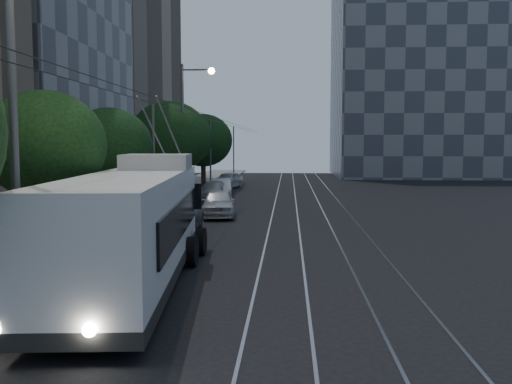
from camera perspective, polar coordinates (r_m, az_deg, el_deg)
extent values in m
plane|color=black|center=(17.71, -0.73, -8.57)|extent=(120.00, 120.00, 0.00)
cube|color=slate|center=(38.39, -9.84, -1.17)|extent=(5.00, 90.00, 0.15)
cube|color=gray|center=(37.41, 1.85, -1.36)|extent=(0.08, 90.00, 0.02)
cube|color=gray|center=(37.40, 4.05, -1.38)|extent=(0.08, 90.00, 0.02)
cube|color=gray|center=(37.46, 6.44, -1.39)|extent=(0.08, 90.00, 0.02)
cube|color=gray|center=(37.56, 8.63, -1.39)|extent=(0.08, 90.00, 0.02)
cylinder|color=black|center=(37.54, -4.49, 7.19)|extent=(0.02, 90.00, 0.02)
cylinder|color=black|center=(37.45, -3.42, 7.20)|extent=(0.02, 90.00, 0.02)
cylinder|color=#545456|center=(27.96, -10.19, 2.56)|extent=(0.14, 0.14, 6.00)
cylinder|color=#545456|center=(47.63, -4.57, 3.60)|extent=(0.14, 0.14, 6.00)
cylinder|color=#545456|center=(67.49, -2.25, 4.02)|extent=(0.14, 0.14, 6.00)
cube|color=gray|center=(63.83, -15.91, 16.42)|extent=(14.00, 22.00, 34.00)
cube|color=#393E48|center=(74.51, 16.60, 10.84)|extent=(22.00, 18.00, 24.00)
cube|color=silver|center=(16.75, -12.19, -3.19)|extent=(3.61, 12.34, 2.89)
cube|color=black|center=(16.98, -12.11, -7.52)|extent=(3.66, 12.38, 0.35)
cube|color=black|center=(17.22, -11.75, -2.54)|extent=(3.46, 9.82, 1.06)
cube|color=black|center=(11.07, -20.63, -6.13)|extent=(2.28, 0.27, 1.32)
cube|color=black|center=(22.57, -8.11, -0.46)|extent=(2.08, 0.26, 1.01)
cube|color=#2AFE41|center=(10.94, -20.78, -1.43)|extent=(1.62, 0.20, 0.32)
cube|color=#969699|center=(19.54, -9.91, 3.00)|extent=(2.37, 2.41, 0.51)
sphere|color=white|center=(11.04, -16.32, -13.11)|extent=(0.26, 0.26, 0.26)
cylinder|color=#545456|center=(20.64, -10.10, 5.81)|extent=(0.06, 4.59, 2.31)
cylinder|color=#545456|center=(20.51, -8.43, 5.84)|extent=(0.06, 4.59, 2.31)
cylinder|color=black|center=(13.85, -21.53, -10.63)|extent=(0.30, 1.01, 1.01)
cylinder|color=black|center=(13.02, -11.36, -11.36)|extent=(0.30, 1.01, 1.01)
cylinder|color=black|center=(19.84, -13.53, -5.73)|extent=(0.30, 1.01, 1.01)
cylinder|color=black|center=(19.27, -6.40, -5.94)|extent=(0.30, 1.01, 1.01)
cylinder|color=black|center=(21.68, -12.04, -4.80)|extent=(0.30, 1.01, 1.01)
cylinder|color=black|center=(21.16, -5.51, -4.95)|extent=(0.30, 1.01, 1.01)
imported|color=#929599|center=(25.96, -8.62, -2.65)|extent=(2.41, 5.22, 1.45)
imported|color=#B0B0B4|center=(31.87, -3.78, -1.11)|extent=(2.21, 4.66, 1.54)
imported|color=#B0AFB4|center=(41.68, -4.32, 0.15)|extent=(2.31, 4.60, 1.28)
imported|color=silver|center=(43.26, -3.55, 0.41)|extent=(2.06, 4.42, 1.40)
imported|color=silver|center=(51.56, -2.82, 1.21)|extent=(2.80, 4.69, 1.50)
cylinder|color=black|center=(19.48, -20.11, -3.69)|extent=(0.44, 0.44, 2.63)
ellipsoid|color=black|center=(19.27, -20.36, 4.44)|extent=(3.84, 3.84, 3.45)
cylinder|color=black|center=(27.14, -14.34, -1.29)|extent=(0.44, 0.44, 2.50)
ellipsoid|color=black|center=(26.99, -14.46, 4.45)|extent=(3.92, 3.92, 3.52)
cylinder|color=black|center=(40.01, -8.56, 0.71)|extent=(0.44, 0.44, 2.40)
ellipsoid|color=black|center=(39.90, -8.62, 5.42)|extent=(5.56, 5.56, 5.00)
cylinder|color=black|center=(44.05, -7.46, 1.27)|extent=(0.44, 0.44, 2.63)
ellipsoid|color=black|center=(43.96, -7.50, 5.36)|extent=(4.87, 4.87, 4.38)
cylinder|color=black|center=(51.79, -5.28, 1.68)|extent=(0.44, 0.44, 2.35)
ellipsoid|color=black|center=(51.71, -5.31, 5.17)|extent=(5.27, 5.27, 4.74)
cylinder|color=#545456|center=(14.58, -23.24, 10.73)|extent=(0.20, 0.20, 11.42)
cylinder|color=#545456|center=(38.11, -7.34, 5.67)|extent=(0.20, 0.20, 9.25)
cylinder|color=#545456|center=(38.23, -5.88, 12.08)|extent=(2.04, 0.12, 0.12)
sphere|color=#FFD58C|center=(38.08, -4.48, 11.98)|extent=(0.44, 0.44, 0.44)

